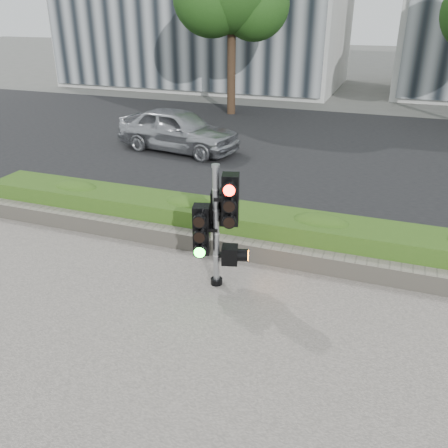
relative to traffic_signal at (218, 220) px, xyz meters
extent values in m
plane|color=#51514C|center=(-0.07, -0.86, -1.22)|extent=(120.00, 120.00, 0.00)
cube|color=#9E9389|center=(-0.07, -3.36, -1.20)|extent=(16.00, 11.00, 0.03)
cube|color=black|center=(-0.07, 9.14, -1.21)|extent=(60.00, 13.00, 0.02)
cube|color=gray|center=(-0.07, 2.29, -1.16)|extent=(60.00, 0.25, 0.12)
cube|color=gray|center=(-0.07, 1.04, -1.02)|extent=(12.00, 0.32, 0.34)
cube|color=olive|center=(-0.07, 1.69, -0.85)|extent=(12.00, 1.00, 0.68)
cylinder|color=black|center=(-4.57, 13.64, 0.80)|extent=(0.36, 0.36, 4.03)
sphere|color=#193D11|center=(-3.71, 14.00, 3.25)|extent=(2.88, 2.88, 2.88)
cylinder|color=black|center=(-0.02, -0.04, -1.13)|extent=(0.20, 0.20, 0.10)
cylinder|color=gray|center=(-0.02, -0.04, -0.14)|extent=(0.11, 0.11, 2.09)
cylinder|color=gray|center=(-0.02, -0.04, 0.93)|extent=(0.13, 0.13, 0.05)
cube|color=#FF1107|center=(0.21, -0.01, 0.40)|extent=(0.33, 0.33, 0.84)
cube|color=#14E51E|center=(-0.24, -0.13, -0.14)|extent=(0.33, 0.33, 0.84)
cube|color=black|center=(-0.05, 0.20, 0.14)|extent=(0.33, 0.33, 0.57)
cube|color=orange|center=(0.19, 0.05, -0.62)|extent=(0.33, 0.33, 0.31)
imported|color=#A1A2A8|center=(-4.19, 7.34, -0.50)|extent=(4.31, 2.26, 1.40)
camera|label=1|loc=(2.52, -6.56, 3.16)|focal=38.00mm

